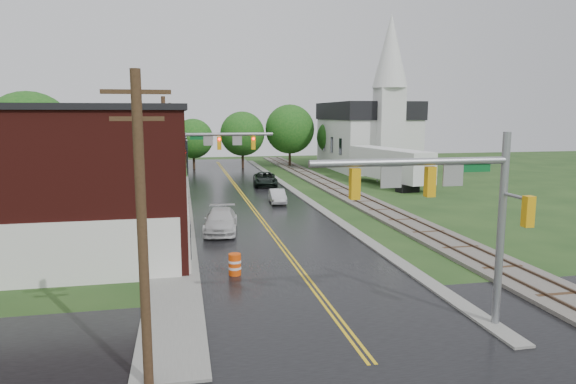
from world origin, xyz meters
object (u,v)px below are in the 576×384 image
object	(u,v)px
tree_left_e	(153,141)
traffic_signal_near	(449,196)
utility_pole_a	(142,229)
utility_pole_b	(165,159)
suv_dark	(265,179)
traffic_signal_far	(210,150)
semi_trailer	(389,164)
construction_barrel	(235,265)
tree_left_c	(98,147)
tree_left_b	(32,139)
sedan_silver	(277,196)
church	(369,128)
brick_building	(53,183)
utility_pole_c	(171,142)
pickup_white	(221,221)

from	to	relation	value
tree_left_e	traffic_signal_near	bearing A→B (deg)	-74.32
utility_pole_a	tree_left_e	xyz separation A→B (m)	(-2.05, 45.90, 0.09)
utility_pole_b	suv_dark	xyz separation A→B (m)	(9.96, 18.65, -3.98)
traffic_signal_far	tree_left_e	size ratio (longest dim) A/B	0.90
suv_dark	semi_trailer	xyz separation A→B (m)	(13.38, -2.43, 1.65)
utility_pole_a	traffic_signal_near	bearing A→B (deg)	11.02
construction_barrel	suv_dark	bearing A→B (deg)	78.10
tree_left_c	traffic_signal_near	bearing A→B (deg)	-65.44
tree_left_b	construction_barrel	xyz separation A→B (m)	(14.55, -21.90, -5.18)
sedan_silver	traffic_signal_far	bearing A→B (deg)	-152.41
traffic_signal_far	suv_dark	bearing A→B (deg)	64.10
traffic_signal_near	church	bearing A→B (deg)	72.28
semi_trailer	utility_pole_b	bearing A→B (deg)	-145.21
sedan_silver	tree_left_b	bearing A→B (deg)	177.30
traffic_signal_far	tree_left_c	distance (m)	16.56
tree_left_b	suv_dark	size ratio (longest dim) A/B	1.81
brick_building	tree_left_c	bearing A→B (deg)	93.14
church	tree_left_e	xyz separation A→B (m)	(-28.85, -7.84, -1.02)
traffic_signal_far	utility_pole_c	distance (m)	17.33
traffic_signal_near	construction_barrel	distance (m)	11.38
utility_pole_b	traffic_signal_near	bearing A→B (deg)	-62.81
tree_left_c	suv_dark	xyz separation A→B (m)	(17.01, 0.75, -3.77)
traffic_signal_near	tree_left_c	size ratio (longest dim) A/B	0.96
utility_pole_c	pickup_white	world-z (taller)	utility_pole_c
semi_trailer	construction_barrel	size ratio (longest dim) A/B	12.32
utility_pole_b	tree_left_b	bearing A→B (deg)	138.14
brick_building	tree_left_c	world-z (taller)	brick_building
utility_pole_b	tree_left_c	world-z (taller)	utility_pole_b
tree_left_b	semi_trailer	size ratio (longest dim) A/B	0.73
tree_left_e	church	bearing A→B (deg)	15.20
utility_pole_a	utility_pole_c	size ratio (longest dim) A/B	1.00
traffic_signal_far	construction_barrel	xyz separation A→B (m)	(0.17, -17.00, -4.43)
church	tree_left_b	size ratio (longest dim) A/B	2.06
tree_left_c	pickup_white	size ratio (longest dim) A/B	1.47
church	sedan_silver	xyz separation A→B (m)	(-17.53, -24.10, -5.22)
utility_pole_b	suv_dark	distance (m)	21.51
suv_dark	tree_left_c	bearing A→B (deg)	-171.64
traffic_signal_far	utility_pole_c	size ratio (longest dim) A/B	0.82
traffic_signal_near	tree_left_b	xyz separation A→B (m)	(-21.32, 29.90, 0.75)
utility_pole_b	tree_left_e	distance (m)	23.99
sedan_silver	construction_barrel	bearing A→B (deg)	-102.72
utility_pole_b	sedan_silver	size ratio (longest dim) A/B	2.43
sedan_silver	construction_barrel	xyz separation A→B (m)	(-5.77, -19.63, -0.07)
traffic_signal_far	utility_pole_b	world-z (taller)	utility_pole_b
traffic_signal_near	suv_dark	xyz separation A→B (m)	(-0.31, 38.65, -4.23)
utility_pole_a	pickup_white	distance (m)	20.15
utility_pole_a	suv_dark	distance (m)	42.04
traffic_signal_near	tree_left_e	distance (m)	45.59
tree_left_c	pickup_white	bearing A→B (deg)	-62.66
traffic_signal_far	tree_left_b	xyz separation A→B (m)	(-14.38, 4.90, 0.74)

